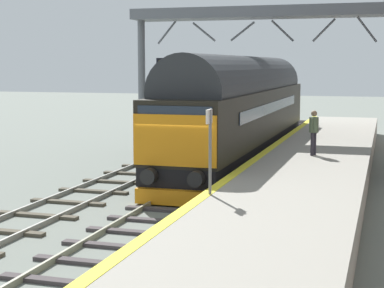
# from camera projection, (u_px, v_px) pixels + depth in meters

# --- Properties ---
(ground_plane) EXTENTS (140.00, 140.00, 0.00)m
(ground_plane) POSITION_uv_depth(u_px,v_px,m) (186.00, 198.00, 20.66)
(ground_plane) COLOR slate
(ground_plane) RESTS_ON ground
(track_main) EXTENTS (2.50, 60.00, 0.15)m
(track_main) POSITION_uv_depth(u_px,v_px,m) (186.00, 197.00, 20.65)
(track_main) COLOR gray
(track_main) RESTS_ON ground
(track_adjacent_west) EXTENTS (2.50, 60.00, 0.15)m
(track_adjacent_west) POSITION_uv_depth(u_px,v_px,m) (93.00, 191.00, 21.60)
(track_adjacent_west) COLOR gray
(track_adjacent_west) RESTS_ON ground
(station_platform) EXTENTS (4.00, 44.00, 1.01)m
(station_platform) POSITION_uv_depth(u_px,v_px,m) (298.00, 190.00, 19.55)
(station_platform) COLOR gray
(station_platform) RESTS_ON ground
(diesel_locomotive) EXTENTS (2.74, 19.16, 4.68)m
(diesel_locomotive) POSITION_uv_depth(u_px,v_px,m) (242.00, 106.00, 28.14)
(diesel_locomotive) COLOR black
(diesel_locomotive) RESTS_ON ground
(signal_post_near) EXTENTS (0.44, 0.22, 4.65)m
(signal_post_near) POSITION_uv_depth(u_px,v_px,m) (161.00, 89.00, 33.84)
(signal_post_near) COLOR gray
(signal_post_near) RESTS_ON ground
(platform_number_sign) EXTENTS (0.10, 0.44, 2.18)m
(platform_number_sign) POSITION_uv_depth(u_px,v_px,m) (210.00, 139.00, 16.16)
(platform_number_sign) COLOR slate
(platform_number_sign) RESTS_ON station_platform
(waiting_passenger) EXTENTS (0.43, 0.49, 1.64)m
(waiting_passenger) POSITION_uv_depth(u_px,v_px,m) (314.00, 128.00, 23.24)
(waiting_passenger) COLOR #302C36
(waiting_passenger) RESTS_ON station_platform
(overhead_footbridge) EXTENTS (12.59, 2.00, 6.97)m
(overhead_footbridge) POSITION_uv_depth(u_px,v_px,m) (262.00, 22.00, 29.90)
(overhead_footbridge) COLOR slate
(overhead_footbridge) RESTS_ON ground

